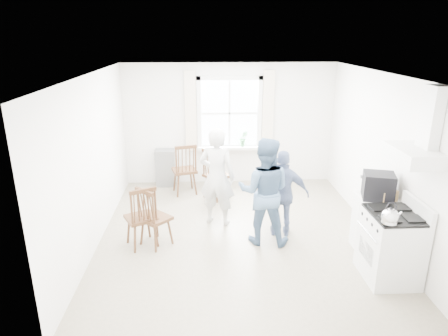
% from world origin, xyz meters
% --- Properties ---
extents(room_shell, '(4.62, 5.12, 2.64)m').
position_xyz_m(room_shell, '(0.00, 0.00, 1.30)').
color(room_shell, gray).
rests_on(room_shell, ground).
extents(window_assembly, '(1.88, 0.24, 1.70)m').
position_xyz_m(window_assembly, '(0.00, 2.45, 1.46)').
color(window_assembly, white).
rests_on(window_assembly, room_shell).
extents(range_hood, '(0.45, 0.76, 0.94)m').
position_xyz_m(range_hood, '(2.07, -1.35, 1.90)').
color(range_hood, silver).
rests_on(range_hood, room_shell).
extents(shelf_unit, '(0.40, 0.30, 0.80)m').
position_xyz_m(shelf_unit, '(-1.40, 2.33, 0.40)').
color(shelf_unit, slate).
rests_on(shelf_unit, ground).
extents(gas_stove, '(0.68, 0.76, 1.12)m').
position_xyz_m(gas_stove, '(1.91, -1.35, 0.48)').
color(gas_stove, silver).
rests_on(gas_stove, ground).
extents(kettle, '(0.21, 0.21, 0.29)m').
position_xyz_m(kettle, '(1.69, -1.64, 1.05)').
color(kettle, silver).
rests_on(kettle, gas_stove).
extents(low_cabinet, '(0.50, 0.55, 0.90)m').
position_xyz_m(low_cabinet, '(1.98, -0.65, 0.45)').
color(low_cabinet, silver).
rests_on(low_cabinet, ground).
extents(stereo_stack, '(0.51, 0.48, 0.38)m').
position_xyz_m(stereo_stack, '(1.94, -0.72, 1.09)').
color(stereo_stack, black).
rests_on(stereo_stack, low_cabinet).
extents(cardboard_box, '(0.29, 0.23, 0.16)m').
position_xyz_m(cardboard_box, '(2.04, -0.81, 0.98)').
color(cardboard_box, tan).
rests_on(cardboard_box, low_cabinet).
extents(windsor_chair_a, '(0.56, 0.55, 1.08)m').
position_xyz_m(windsor_chair_a, '(-0.93, 1.74, 0.66)').
color(windsor_chair_a, '#412614').
rests_on(windsor_chair_a, ground).
extents(windsor_chair_b, '(0.58, 0.58, 0.99)m').
position_xyz_m(windsor_chair_b, '(-1.40, -0.36, 0.60)').
color(windsor_chair_b, '#412614').
rests_on(windsor_chair_b, ground).
extents(windsor_chair_c, '(0.57, 0.57, 1.02)m').
position_xyz_m(windsor_chair_c, '(-1.50, -0.39, 0.62)').
color(windsor_chair_c, '#412614').
rests_on(windsor_chair_c, ground).
extents(person_left, '(0.80, 0.80, 1.71)m').
position_xyz_m(person_left, '(-0.34, 0.43, 0.85)').
color(person_left, silver).
rests_on(person_left, ground).
extents(person_mid, '(0.99, 0.99, 1.70)m').
position_xyz_m(person_mid, '(0.36, -0.26, 0.85)').
color(person_mid, '#496688').
rests_on(person_mid, ground).
extents(person_right, '(0.98, 0.98, 1.44)m').
position_xyz_m(person_right, '(0.70, -0.05, 0.72)').
color(person_right, navy).
rests_on(person_right, ground).
extents(potted_plant, '(0.21, 0.21, 0.34)m').
position_xyz_m(potted_plant, '(0.29, 2.36, 1.02)').
color(potted_plant, '#306E3A').
rests_on(potted_plant, window_assembly).
extents(windsor_chair_d, '(0.61, 0.61, 1.04)m').
position_xyz_m(windsor_chair_d, '(-0.39, 1.49, 0.64)').
color(windsor_chair_d, '#412614').
rests_on(windsor_chair_d, ground).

